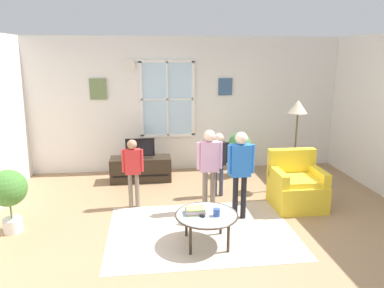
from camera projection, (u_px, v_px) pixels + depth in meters
The scene contains 17 objects.
ground_plane at pixel (211, 236), 4.90m from camera, with size 6.83×6.46×0.02m, color #9E7A56.
back_wall at pixel (186, 104), 7.44m from camera, with size 6.23×0.17×2.68m.
area_rug at pixel (201, 231), 5.01m from camera, with size 2.51×1.83×0.01m, color #C6B29E.
tv_stand at pixel (141, 169), 6.94m from camera, with size 1.13×0.43×0.46m.
television at pixel (140, 148), 6.84m from camera, with size 0.54×0.08×0.37m.
armchair at pixel (296, 186), 5.76m from camera, with size 0.76×0.74×0.87m.
coffee_table at pixel (207, 216), 4.59m from camera, with size 0.80×0.80×0.41m.
book_stack at pixel (195, 210), 4.61m from camera, with size 0.25×0.19×0.08m.
cup at pixel (217, 212), 4.53m from camera, with size 0.09×0.09×0.09m, color #334C8C.
remote_near_books at pixel (200, 215), 4.54m from camera, with size 0.04×0.14×0.02m, color black.
person_black_shirt at pixel (219, 157), 6.08m from camera, with size 0.33×0.15×1.09m.
person_blue_shirt at pixel (240, 165), 5.21m from camera, with size 0.39×0.18×1.30m.
person_pink_shirt at pixel (209, 161), 5.46m from camera, with size 0.38×0.17×1.27m.
person_red_shirt at pixel (133, 165), 5.63m from camera, with size 0.33×0.15×1.09m.
potted_plant_by_window at pixel (239, 150), 7.18m from camera, with size 0.43×0.43×0.86m.
potted_plant_corner at pixel (8, 192), 4.86m from camera, with size 0.49×0.49×0.88m.
floor_lamp at pixel (297, 116), 6.23m from camera, with size 0.32×0.32×1.59m.
Camera 1 is at (-0.80, -4.39, 2.38)m, focal length 34.29 mm.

